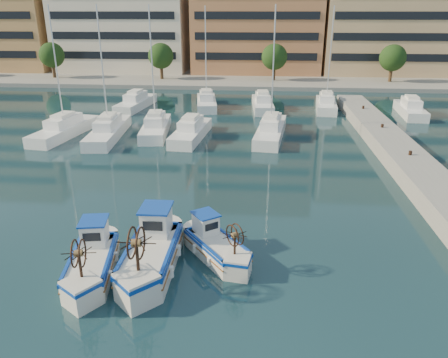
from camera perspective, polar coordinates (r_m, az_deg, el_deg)
ground at (r=20.55m, az=-1.67°, el=-11.29°), size 300.00×300.00×0.00m
quay at (r=29.41m, az=26.32°, el=-1.89°), size 3.00×60.00×1.20m
waterfront at (r=82.57m, az=10.50°, el=20.94°), size 180.00×40.00×25.60m
yacht_marina at (r=46.22m, az=-1.34°, el=8.07°), size 38.09×23.32×11.50m
fishing_boat_a at (r=20.44m, az=-16.84°, el=-10.00°), size 2.47×4.54×2.75m
fishing_boat_b at (r=20.22m, az=-9.41°, el=-9.27°), size 2.11×5.13×3.20m
fishing_boat_c at (r=20.92m, az=-1.13°, el=-8.50°), size 3.49×3.93×2.43m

